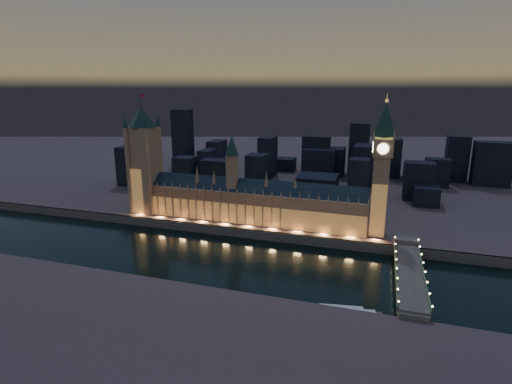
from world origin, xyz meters
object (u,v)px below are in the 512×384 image
(elizabeth_tower, at_px, (382,159))
(westminster_bridge, at_px, (408,274))
(river_boat, at_px, (341,313))
(palace_of_westminster, at_px, (252,202))
(victoria_tower, at_px, (144,155))

(elizabeth_tower, bearing_deg, westminster_bridge, -71.04)
(elizabeth_tower, bearing_deg, river_boat, -97.64)
(palace_of_westminster, relative_size, elizabeth_tower, 1.78)
(palace_of_westminster, distance_m, river_boat, 153.31)
(palace_of_westminster, relative_size, river_boat, 4.16)
(victoria_tower, bearing_deg, river_boat, -30.71)
(elizabeth_tower, bearing_deg, palace_of_westminster, -179.91)
(palace_of_westminster, bearing_deg, elizabeth_tower, 0.09)
(victoria_tower, distance_m, westminster_bridge, 255.79)
(palace_of_westminster, height_order, westminster_bridge, palace_of_westminster)
(palace_of_westminster, xyz_separation_m, victoria_tower, (-109.45, 0.17, 37.38))
(victoria_tower, xyz_separation_m, westminster_bridge, (240.45, -65.37, -57.75))
(palace_of_westminster, relative_size, victoria_tower, 1.79)
(victoria_tower, relative_size, elizabeth_tower, 0.99)
(westminster_bridge, distance_m, river_boat, 66.94)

